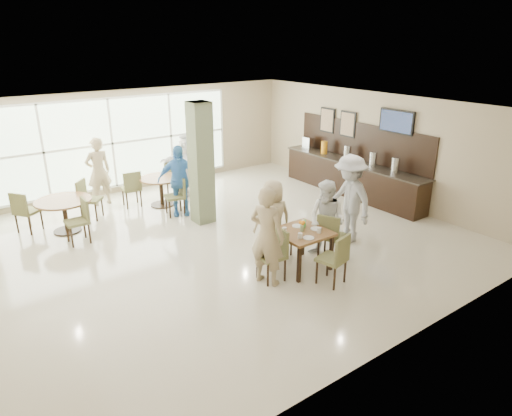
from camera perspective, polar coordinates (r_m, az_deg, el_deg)
ground at (r=9.81m, az=-5.10°, el=-4.26°), size 10.00×10.00×0.00m
room_shell at (r=9.23m, az=-5.43°, el=5.38°), size 10.00×10.00×10.00m
window_bank at (r=13.07m, az=-17.54°, el=7.68°), size 7.00×0.04×7.00m
column at (r=10.50m, az=-6.88°, el=5.50°), size 0.45×0.45×2.80m
main_table at (r=8.51m, az=5.73°, el=-3.49°), size 0.94×0.94×0.75m
round_table_left at (r=10.95m, az=-22.88°, el=0.17°), size 1.21×1.21×0.75m
round_table_right at (r=11.96m, az=-11.80°, el=2.92°), size 1.06×1.06×0.75m
chairs_main_table at (r=8.57m, az=5.90°, el=-4.64°), size 2.02×1.93×0.95m
chairs_table_left at (r=11.04m, az=-22.72°, el=-0.28°), size 2.01×1.82×0.95m
chairs_table_right at (r=12.00m, az=-11.80°, el=2.52°), size 1.88×1.89×0.95m
tabletop_clutter at (r=8.44m, az=5.97°, el=-2.55°), size 0.71×0.73×0.21m
buffet_counter at (r=12.83m, az=11.85°, el=4.06°), size 0.64×4.70×1.95m
wall_tv at (r=11.97m, az=17.15°, el=10.29°), size 0.06×1.00×0.58m
framed_art_a at (r=13.04m, az=11.41°, el=10.23°), size 0.05×0.55×0.70m
framed_art_b at (r=13.58m, az=8.91°, el=10.79°), size 0.05×0.55×0.70m
teen_left at (r=7.87m, az=1.40°, el=-3.50°), size 0.65×0.77×1.80m
teen_far at (r=8.94m, az=2.11°, el=-1.31°), size 0.84×0.60×1.55m
teen_right at (r=8.89m, az=8.85°, el=-1.57°), size 0.76×0.89×1.58m
teen_standing at (r=9.70m, az=11.59°, el=1.11°), size 0.86×1.30×1.89m
adult_a at (r=11.16m, az=-9.63°, el=3.40°), size 1.16×0.95×1.73m
adult_b at (r=12.19m, az=-8.45°, el=5.15°), size 1.22×1.83×1.82m
adult_standing at (r=12.34m, az=-19.09°, el=4.32°), size 0.67×0.46×1.77m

